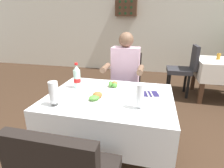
{
  "coord_description": "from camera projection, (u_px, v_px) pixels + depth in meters",
  "views": [
    {
      "loc": [
        0.38,
        -1.32,
        1.39
      ],
      "look_at": [
        -0.0,
        0.27,
        0.81
      ],
      "focal_mm": 28.54,
      "sensor_mm": 36.0,
      "label": 1
    }
  ],
  "objects": [
    {
      "name": "main_dining_table",
      "position": [
        110.0,
        111.0,
        1.73
      ],
      "size": [
        1.16,
        0.9,
        0.73
      ],
      "color": "white",
      "rests_on": "ground"
    },
    {
      "name": "wall_bottle_rack",
      "position": [
        126.0,
        8.0,
        4.66
      ],
      "size": [
        0.56,
        0.21,
        0.42
      ],
      "color": "#472D1E"
    },
    {
      "name": "cola_bottle_primary",
      "position": [
        77.0,
        77.0,
        1.82
      ],
      "size": [
        0.07,
        0.07,
        0.27
      ],
      "color": "silver",
      "rests_on": "main_dining_table"
    },
    {
      "name": "napkin_cutlery_set",
      "position": [
        149.0,
        94.0,
        1.7
      ],
      "size": [
        0.2,
        0.2,
        0.01
      ],
      "color": "#231E4C",
      "rests_on": "main_dining_table"
    },
    {
      "name": "seated_diner_far",
      "position": [
        125.0,
        75.0,
        2.35
      ],
      "size": [
        0.5,
        0.46,
        1.26
      ],
      "color": "#282D42",
      "rests_on": "ground"
    },
    {
      "name": "chair_far_diner_seat",
      "position": [
        124.0,
        84.0,
        2.5
      ],
      "size": [
        0.44,
        0.5,
        0.97
      ],
      "color": "black",
      "rests_on": "ground"
    },
    {
      "name": "background_dining_table",
      "position": [
        220.0,
        70.0,
        3.25
      ],
      "size": [
        0.81,
        0.84,
        0.73
      ],
      "color": "white",
      "rests_on": "ground"
    },
    {
      "name": "back_wall",
      "position": [
        143.0,
        17.0,
        4.79
      ],
      "size": [
        11.0,
        0.12,
        2.97
      ],
      "primitive_type": "cube",
      "color": "silver",
      "rests_on": "ground"
    },
    {
      "name": "plate_near_camera",
      "position": [
        96.0,
        99.0,
        1.55
      ],
      "size": [
        0.26,
        0.26,
        0.07
      ],
      "color": "white",
      "rests_on": "main_dining_table"
    },
    {
      "name": "background_table_tumbler",
      "position": [
        219.0,
        56.0,
        3.22
      ],
      "size": [
        0.06,
        0.06,
        0.11
      ],
      "primitive_type": "cylinder",
      "color": "#C68928",
      "rests_on": "background_dining_table"
    },
    {
      "name": "background_chair_left",
      "position": [
        184.0,
        67.0,
        3.38
      ],
      "size": [
        0.5,
        0.44,
        0.97
      ],
      "color": "#2D2D33",
      "rests_on": "ground"
    },
    {
      "name": "plate_far_diner",
      "position": [
        114.0,
        86.0,
        1.86
      ],
      "size": [
        0.22,
        0.22,
        0.07
      ],
      "color": "white",
      "rests_on": "main_dining_table"
    },
    {
      "name": "beer_glass_middle",
      "position": [
        54.0,
        94.0,
        1.44
      ],
      "size": [
        0.08,
        0.08,
        0.21
      ],
      "color": "white",
      "rests_on": "main_dining_table"
    },
    {
      "name": "beer_glass_left",
      "position": [
        140.0,
        97.0,
        1.38
      ],
      "size": [
        0.07,
        0.07,
        0.21
      ],
      "color": "white",
      "rests_on": "main_dining_table"
    }
  ]
}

